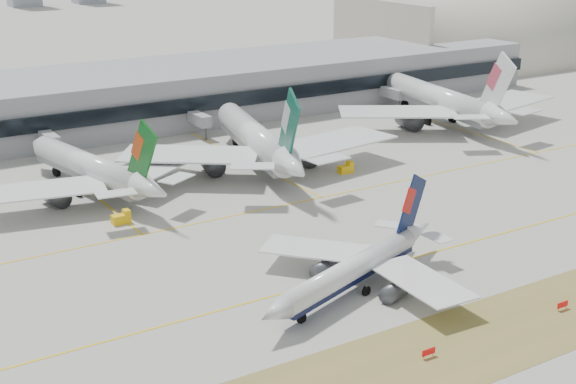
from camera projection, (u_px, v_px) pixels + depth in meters
ground at (355, 259)px, 138.80m from camera, size 3000.00×3000.00×0.00m
taxiing_airliner at (357, 268)px, 126.21m from camera, size 44.05×37.35×15.30m
widebody_eva at (93, 170)px, 170.11m from camera, size 55.94×55.46×20.29m
widebody_cathay at (258, 141)px, 188.23m from camera, size 65.76×65.52×24.10m
widebody_china_air at (443, 102)px, 228.60m from camera, size 68.76×68.05×24.85m
terminal at (117, 98)px, 228.85m from camera, size 280.00×43.10×15.00m
hangar at (465, 65)px, 324.55m from camera, size 91.00×60.00×60.00m
hold_sign_left at (429, 352)px, 107.06m from camera, size 2.20×0.15×1.35m
hold_sign_right at (563, 305)px, 120.24m from camera, size 2.20×0.15×1.35m
gse_c at (346, 168)px, 185.89m from camera, size 3.55×2.00×2.60m
gse_b at (122, 218)px, 154.72m from camera, size 3.55×2.00×2.60m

